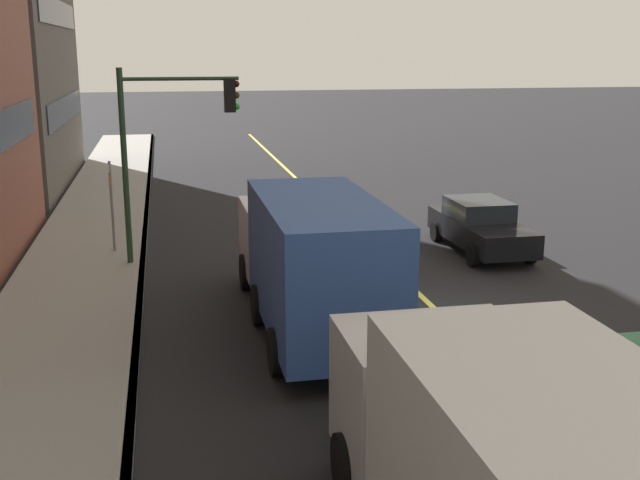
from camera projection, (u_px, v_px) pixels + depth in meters
The scene contains 8 objects.
ground at pixel (447, 321), 17.38m from camera, with size 200.00×200.00×0.00m, color black.
sidewalk_slab at pixel (55, 345), 15.76m from camera, with size 80.00×3.39×0.15m, color gray.
curb_edge at pixel (137, 339), 16.07m from camera, with size 80.00×0.16×0.15m, color slate.
lane_stripe_center at pixel (447, 320), 17.38m from camera, with size 80.00×0.16×0.01m, color #D8CC4C.
car_black at pixel (480, 226), 23.18m from camera, with size 4.61×1.90×1.53m.
truck_blue at pixel (312, 257), 16.50m from camera, with size 7.92×2.46×3.00m.
traffic_light_mast at pixel (169, 133), 20.97m from camera, with size 0.28×3.22×5.42m.
street_sign_post at pixel (111, 200), 22.52m from camera, with size 0.60×0.08×2.78m.
Camera 1 is at (-15.58, 6.02, 5.88)m, focal length 43.79 mm.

